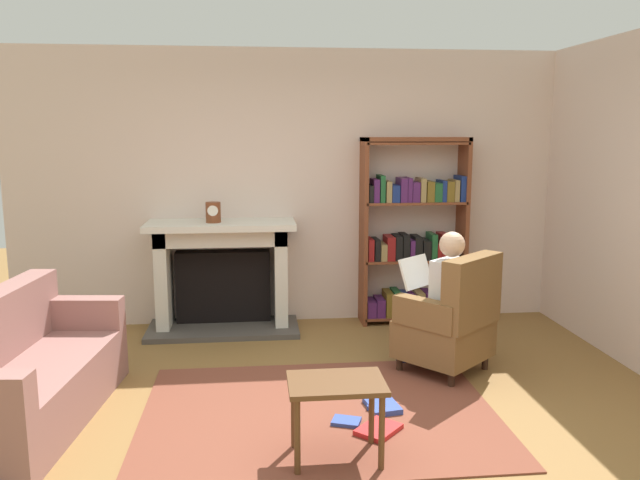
# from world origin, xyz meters

# --- Properties ---
(ground) EXTENTS (14.00, 14.00, 0.00)m
(ground) POSITION_xyz_m (0.00, 0.00, 0.00)
(ground) COLOR olive
(back_wall) EXTENTS (5.60, 0.10, 2.70)m
(back_wall) POSITION_xyz_m (0.00, 2.55, 1.35)
(back_wall) COLOR beige
(back_wall) RESTS_ON ground
(side_wall_right) EXTENTS (0.10, 5.20, 2.70)m
(side_wall_right) POSITION_xyz_m (2.65, 1.25, 1.35)
(side_wall_right) COLOR beige
(side_wall_right) RESTS_ON ground
(area_rug) EXTENTS (2.40, 1.80, 0.01)m
(area_rug) POSITION_xyz_m (0.00, 0.30, 0.01)
(area_rug) COLOR brown
(area_rug) RESTS_ON ground
(fireplace) EXTENTS (1.44, 0.64, 1.06)m
(fireplace) POSITION_xyz_m (-0.74, 2.30, 0.57)
(fireplace) COLOR #4C4742
(fireplace) RESTS_ON ground
(mantel_clock) EXTENTS (0.14, 0.14, 0.19)m
(mantel_clock) POSITION_xyz_m (-0.80, 2.20, 1.16)
(mantel_clock) COLOR brown
(mantel_clock) RESTS_ON fireplace
(bookshelf) EXTENTS (1.05, 0.32, 1.85)m
(bookshelf) POSITION_xyz_m (1.16, 2.33, 0.88)
(bookshelf) COLOR brown
(bookshelf) RESTS_ON ground
(armchair_reading) EXTENTS (0.89, 0.89, 0.97)m
(armchair_reading) POSITION_xyz_m (1.12, 0.94, 0.42)
(armchair_reading) COLOR #331E14
(armchair_reading) RESTS_ON ground
(seated_reader) EXTENTS (0.57, 0.59, 1.14)m
(seated_reader) POSITION_xyz_m (1.04, 1.03, 0.62)
(seated_reader) COLOR silver
(seated_reader) RESTS_ON ground
(sofa_floral) EXTENTS (0.90, 1.77, 0.85)m
(sofa_floral) POSITION_xyz_m (-1.94, 0.39, 0.32)
(sofa_floral) COLOR #96665F
(sofa_floral) RESTS_ON ground
(side_table) EXTENTS (0.56, 0.39, 0.49)m
(side_table) POSITION_xyz_m (0.04, -0.32, 0.41)
(side_table) COLOR brown
(side_table) RESTS_ON ground
(scattered_books) EXTENTS (0.51, 0.68, 0.04)m
(scattered_books) POSITION_xyz_m (0.38, 0.19, 0.03)
(scattered_books) COLOR #334CA5
(scattered_books) RESTS_ON area_rug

